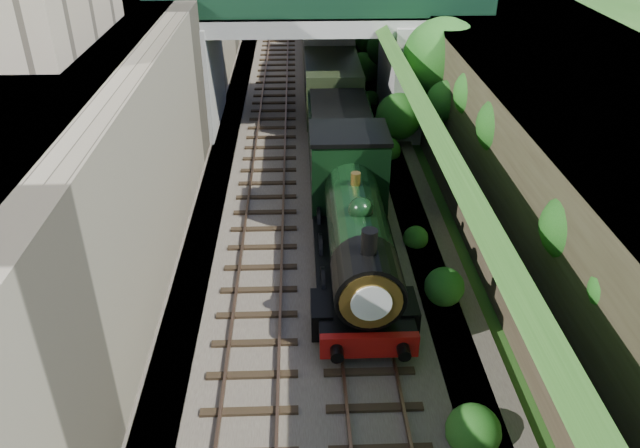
# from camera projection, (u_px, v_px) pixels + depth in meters

# --- Properties ---
(trackbed) EXTENTS (10.00, 90.00, 0.20)m
(trackbed) POSITION_uv_depth(u_px,v_px,m) (311.00, 151.00, 30.38)
(trackbed) COLOR #473F38
(trackbed) RESTS_ON ground
(retaining_wall) EXTENTS (1.00, 90.00, 7.00)m
(retaining_wall) POSITION_uv_depth(u_px,v_px,m) (191.00, 85.00, 28.49)
(retaining_wall) COLOR #756B56
(retaining_wall) RESTS_ON ground
(street_plateau_left) EXTENTS (6.00, 90.00, 7.00)m
(street_plateau_left) POSITION_uv_depth(u_px,v_px,m) (114.00, 85.00, 28.38)
(street_plateau_left) COLOR #262628
(street_plateau_left) RESTS_ON ground
(street_plateau_right) EXTENTS (8.00, 90.00, 6.25)m
(street_plateau_right) POSITION_uv_depth(u_px,v_px,m) (514.00, 89.00, 29.16)
(street_plateau_right) COLOR #262628
(street_plateau_right) RESTS_ON ground
(embankment_slope) EXTENTS (4.92, 90.00, 6.58)m
(embankment_slope) POSITION_uv_depth(u_px,v_px,m) (425.00, 109.00, 27.73)
(embankment_slope) COLOR #1E4714
(embankment_slope) RESTS_ON ground
(track_left) EXTENTS (2.50, 90.00, 0.20)m
(track_left) POSITION_uv_depth(u_px,v_px,m) (270.00, 149.00, 30.25)
(track_left) COLOR black
(track_left) RESTS_ON trackbed
(track_right) EXTENTS (2.50, 90.00, 0.20)m
(track_right) POSITION_uv_depth(u_px,v_px,m) (336.00, 148.00, 30.35)
(track_right) COLOR black
(track_right) RESTS_ON trackbed
(road_bridge) EXTENTS (16.00, 6.40, 7.25)m
(road_bridge) POSITION_uv_depth(u_px,v_px,m) (327.00, 48.00, 31.86)
(road_bridge) COLOR gray
(road_bridge) RESTS_ON ground
(tree) EXTENTS (3.60, 3.80, 6.60)m
(tree) POSITION_uv_depth(u_px,v_px,m) (444.00, 61.00, 27.65)
(tree) COLOR black
(tree) RESTS_ON ground
(locomotive) EXTENTS (3.10, 10.22, 3.83)m
(locomotive) POSITION_uv_depth(u_px,v_px,m) (355.00, 224.00, 20.73)
(locomotive) COLOR black
(locomotive) RESTS_ON trackbed
(tender) EXTENTS (2.70, 6.00, 3.05)m
(tender) POSITION_uv_depth(u_px,v_px,m) (340.00, 145.00, 27.22)
(tender) COLOR black
(tender) RESTS_ON trackbed
(coach_front) EXTENTS (2.90, 18.00, 3.70)m
(coach_front) POSITION_uv_depth(u_px,v_px,m) (327.00, 57.00, 37.88)
(coach_front) COLOR black
(coach_front) RESTS_ON trackbed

